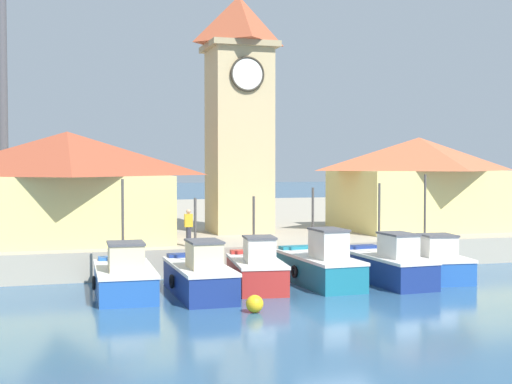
{
  "coord_description": "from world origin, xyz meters",
  "views": [
    {
      "loc": [
        -9.05,
        -20.64,
        4.84
      ],
      "look_at": [
        0.43,
        10.69,
        3.5
      ],
      "focal_mm": 50.0,
      "sensor_mm": 36.0,
      "label": 1
    }
  ],
  "objects_px": {
    "fishing_boat_mid_left": "(320,265)",
    "fishing_boat_center": "(388,265)",
    "port_crane_near": "(4,75)",
    "mooring_buoy": "(255,304)",
    "warehouse_right": "(419,182)",
    "fishing_boat_left_outer": "(199,276)",
    "warehouse_left": "(68,185)",
    "dock_worker_near_tower": "(189,227)",
    "fishing_boat_left_inner": "(256,270)",
    "fishing_boat_far_left": "(124,277)",
    "clock_tower": "(239,107)",
    "fishing_boat_mid_right": "(430,263)"
  },
  "relations": [
    {
      "from": "mooring_buoy",
      "to": "warehouse_right",
      "type": "bearing_deg",
      "value": 44.12
    },
    {
      "from": "fishing_boat_mid_right",
      "to": "clock_tower",
      "type": "relative_size",
      "value": 0.33
    },
    {
      "from": "fishing_boat_mid_left",
      "to": "clock_tower",
      "type": "xyz_separation_m",
      "value": [
        -0.68,
        9.59,
        6.95
      ]
    },
    {
      "from": "clock_tower",
      "to": "mooring_buoy",
      "type": "distance_m",
      "value": 16.13
    },
    {
      "from": "fishing_boat_left_outer",
      "to": "clock_tower",
      "type": "relative_size",
      "value": 0.37
    },
    {
      "from": "fishing_boat_left_inner",
      "to": "warehouse_left",
      "type": "relative_size",
      "value": 0.49
    },
    {
      "from": "fishing_boat_mid_left",
      "to": "mooring_buoy",
      "type": "xyz_separation_m",
      "value": [
        -4.01,
        -4.33,
        -0.48
      ]
    },
    {
      "from": "fishing_boat_left_inner",
      "to": "fishing_boat_left_outer",
      "type": "bearing_deg",
      "value": -162.14
    },
    {
      "from": "fishing_boat_left_inner",
      "to": "fishing_boat_center",
      "type": "bearing_deg",
      "value": -3.28
    },
    {
      "from": "port_crane_near",
      "to": "mooring_buoy",
      "type": "height_order",
      "value": "port_crane_near"
    },
    {
      "from": "dock_worker_near_tower",
      "to": "fishing_boat_center",
      "type": "bearing_deg",
      "value": -31.36
    },
    {
      "from": "port_crane_near",
      "to": "mooring_buoy",
      "type": "relative_size",
      "value": 37.45
    },
    {
      "from": "fishing_boat_far_left",
      "to": "port_crane_near",
      "type": "height_order",
      "value": "port_crane_near"
    },
    {
      "from": "fishing_boat_far_left",
      "to": "fishing_boat_left_inner",
      "type": "bearing_deg",
      "value": 0.91
    },
    {
      "from": "warehouse_left",
      "to": "dock_worker_near_tower",
      "type": "bearing_deg",
      "value": -35.48
    },
    {
      "from": "port_crane_near",
      "to": "fishing_boat_left_outer",
      "type": "bearing_deg",
      "value": -65.93
    },
    {
      "from": "clock_tower",
      "to": "dock_worker_near_tower",
      "type": "height_order",
      "value": "clock_tower"
    },
    {
      "from": "warehouse_left",
      "to": "port_crane_near",
      "type": "relative_size",
      "value": 0.43
    },
    {
      "from": "fishing_boat_left_outer",
      "to": "warehouse_right",
      "type": "height_order",
      "value": "warehouse_right"
    },
    {
      "from": "fishing_boat_mid_right",
      "to": "warehouse_left",
      "type": "bearing_deg",
      "value": 152.51
    },
    {
      "from": "port_crane_near",
      "to": "dock_worker_near_tower",
      "type": "xyz_separation_m",
      "value": [
        7.99,
        -11.69,
        -7.65
      ]
    },
    {
      "from": "warehouse_left",
      "to": "port_crane_near",
      "type": "distance_m",
      "value": 10.55
    },
    {
      "from": "fishing_boat_far_left",
      "to": "fishing_boat_left_inner",
      "type": "distance_m",
      "value": 5.04
    },
    {
      "from": "fishing_boat_mid_left",
      "to": "fishing_boat_left_outer",
      "type": "bearing_deg",
      "value": -170.25
    },
    {
      "from": "warehouse_right",
      "to": "fishing_boat_left_outer",
      "type": "bearing_deg",
      "value": -146.77
    },
    {
      "from": "fishing_boat_left_outer",
      "to": "fishing_boat_left_inner",
      "type": "distance_m",
      "value": 2.53
    },
    {
      "from": "fishing_boat_far_left",
      "to": "warehouse_right",
      "type": "relative_size",
      "value": 0.56
    },
    {
      "from": "clock_tower",
      "to": "fishing_boat_mid_left",
      "type": "bearing_deg",
      "value": -85.95
    },
    {
      "from": "port_crane_near",
      "to": "fishing_boat_center",
      "type": "bearing_deg",
      "value": -46.58
    },
    {
      "from": "warehouse_left",
      "to": "warehouse_right",
      "type": "distance_m",
      "value": 18.66
    },
    {
      "from": "fishing_boat_left_outer",
      "to": "fishing_boat_left_inner",
      "type": "xyz_separation_m",
      "value": [
        2.4,
        0.78,
        -0.0
      ]
    },
    {
      "from": "fishing_boat_center",
      "to": "fishing_boat_left_inner",
      "type": "bearing_deg",
      "value": 176.72
    },
    {
      "from": "fishing_boat_center",
      "to": "port_crane_near",
      "type": "bearing_deg",
      "value": 133.42
    },
    {
      "from": "fishing_boat_mid_left",
      "to": "fishing_boat_mid_right",
      "type": "distance_m",
      "value": 4.97
    },
    {
      "from": "fishing_boat_left_inner",
      "to": "mooring_buoy",
      "type": "xyz_separation_m",
      "value": [
        -1.34,
        -4.24,
        -0.43
      ]
    },
    {
      "from": "fishing_boat_mid_left",
      "to": "mooring_buoy",
      "type": "relative_size",
      "value": 9.12
    },
    {
      "from": "fishing_boat_mid_right",
      "to": "mooring_buoy",
      "type": "distance_m",
      "value": 10.0
    },
    {
      "from": "mooring_buoy",
      "to": "fishing_boat_center",
      "type": "bearing_deg",
      "value": 30.08
    },
    {
      "from": "warehouse_left",
      "to": "warehouse_right",
      "type": "bearing_deg",
      "value": 3.02
    },
    {
      "from": "fishing_boat_mid_left",
      "to": "fishing_boat_center",
      "type": "distance_m",
      "value": 2.79
    },
    {
      "from": "fishing_boat_far_left",
      "to": "fishing_boat_left_inner",
      "type": "xyz_separation_m",
      "value": [
        5.04,
        0.08,
        0.03
      ]
    },
    {
      "from": "clock_tower",
      "to": "mooring_buoy",
      "type": "xyz_separation_m",
      "value": [
        -3.33,
        -13.93,
        -7.43
      ]
    },
    {
      "from": "warehouse_right",
      "to": "dock_worker_near_tower",
      "type": "relative_size",
      "value": 5.35
    },
    {
      "from": "fishing_boat_left_outer",
      "to": "mooring_buoy",
      "type": "bearing_deg",
      "value": -72.83
    },
    {
      "from": "fishing_boat_mid_right",
      "to": "fishing_boat_mid_left",
      "type": "bearing_deg",
      "value": -179.59
    },
    {
      "from": "warehouse_left",
      "to": "dock_worker_near_tower",
      "type": "height_order",
      "value": "warehouse_left"
    },
    {
      "from": "clock_tower",
      "to": "dock_worker_near_tower",
      "type": "relative_size",
      "value": 8.55
    },
    {
      "from": "fishing_boat_left_inner",
      "to": "fishing_boat_center",
      "type": "distance_m",
      "value": 5.45
    },
    {
      "from": "fishing_boat_far_left",
      "to": "mooring_buoy",
      "type": "xyz_separation_m",
      "value": [
        3.7,
        -4.16,
        -0.4
      ]
    },
    {
      "from": "fishing_boat_mid_right",
      "to": "warehouse_right",
      "type": "relative_size",
      "value": 0.53
    }
  ]
}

